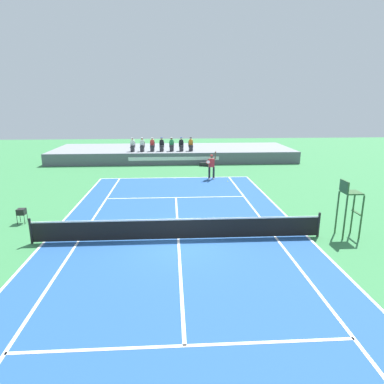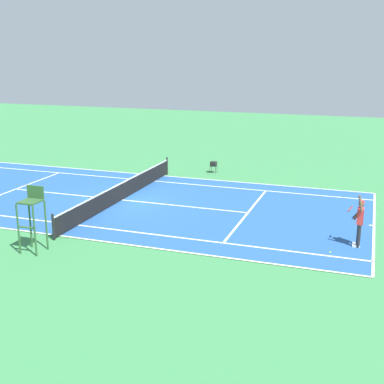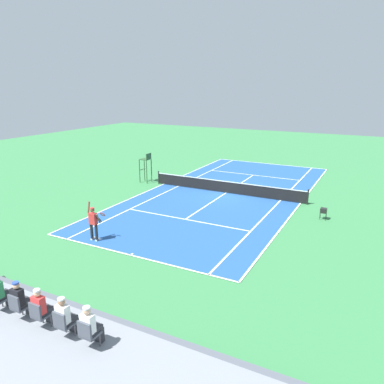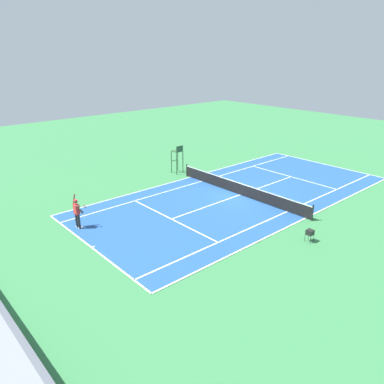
{
  "view_description": "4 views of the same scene",
  "coord_description": "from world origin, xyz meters",
  "views": [
    {
      "loc": [
        -0.24,
        -13.19,
        5.58
      ],
      "look_at": [
        0.81,
        3.96,
        1.0
      ],
      "focal_mm": 31.85,
      "sensor_mm": 36.0,
      "label": 1
    },
    {
      "loc": [
        22.05,
        11.4,
        7.13
      ],
      "look_at": [
        0.81,
        3.96,
        1.0
      ],
      "focal_mm": 47.97,
      "sensor_mm": 36.0,
      "label": 2
    },
    {
      "loc": [
        -10.04,
        24.82,
        7.82
      ],
      "look_at": [
        0.81,
        3.96,
        1.0
      ],
      "focal_mm": 34.72,
      "sensor_mm": 36.0,
      "label": 3
    },
    {
      "loc": [
        -17.01,
        19.73,
        9.92
      ],
      "look_at": [
        0.81,
        3.96,
        1.0
      ],
      "focal_mm": 35.38,
      "sensor_mm": 36.0,
      "label": 4
    }
  ],
  "objects": [
    {
      "name": "court",
      "position": [
        0.0,
        0.0,
        0.01
      ],
      "size": [
        11.08,
        23.88,
        0.03
      ],
      "color": "#235193",
      "rests_on": "ground"
    },
    {
      "name": "spectator_seated_1",
      "position": [
        -2.91,
        18.63,
        1.69
      ],
      "size": [
        0.44,
        0.6,
        1.27
      ],
      "color": "#474C56",
      "rests_on": "bleacher_platform"
    },
    {
      "name": "bleacher_platform",
      "position": [
        0.0,
        21.19,
        0.54
      ],
      "size": [
        23.31,
        7.4,
        1.08
      ],
      "primitive_type": "cube",
      "color": "gray",
      "rests_on": "ground"
    },
    {
      "name": "spectator_seated_6",
      "position": [
        1.6,
        18.63,
        1.69
      ],
      "size": [
        0.44,
        0.6,
        1.27
      ],
      "color": "#474C56",
      "rests_on": "bleacher_platform"
    },
    {
      "name": "net",
      "position": [
        0.0,
        0.0,
        0.52
      ],
      "size": [
        11.98,
        0.1,
        1.07
      ],
      "color": "black",
      "rests_on": "ground"
    },
    {
      "name": "tennis_player",
      "position": [
        2.7,
        11.3,
        0.99
      ],
      "size": [
        0.76,
        0.62,
        2.08
      ],
      "color": "#232328",
      "rests_on": "ground"
    },
    {
      "name": "equipment_bag",
      "position": [
        2.72,
        16.6,
        0.16
      ],
      "size": [
        0.95,
        0.62,
        0.32
      ],
      "color": "black",
      "rests_on": "ground"
    },
    {
      "name": "umpire_chair",
      "position": [
        7.14,
        0.0,
        1.56
      ],
      "size": [
        0.77,
        0.77,
        2.44
      ],
      "color": "#2D562D",
      "rests_on": "ground"
    },
    {
      "name": "spectator_seated_4",
      "position": [
        -0.19,
        18.63,
        1.69
      ],
      "size": [
        0.44,
        0.6,
        1.27
      ],
      "color": "#474C56",
      "rests_on": "bleacher_platform"
    },
    {
      "name": "spectator_seated_2",
      "position": [
        -1.99,
        18.63,
        1.69
      ],
      "size": [
        0.44,
        0.6,
        1.27
      ],
      "color": "#474C56",
      "rests_on": "bleacher_platform"
    },
    {
      "name": "ground_plane",
      "position": [
        0.0,
        0.0,
        0.0
      ],
      "size": [
        80.0,
        80.0,
        0.0
      ],
      "primitive_type": "plane",
      "color": "#387F47"
    },
    {
      "name": "spectator_seated_5",
      "position": [
        0.71,
        18.63,
        1.69
      ],
      "size": [
        0.44,
        0.6,
        1.27
      ],
      "color": "#474C56",
      "rests_on": "bleacher_platform"
    },
    {
      "name": "barrier_wall",
      "position": [
        0.0,
        17.37,
        0.54
      ],
      "size": [
        23.31,
        0.25,
        1.08
      ],
      "color": "#565B66",
      "rests_on": "ground"
    },
    {
      "name": "tennis_ball",
      "position": [
        3.76,
        10.38,
        0.03
      ],
      "size": [
        0.07,
        0.07,
        0.07
      ],
      "primitive_type": "sphere",
      "color": "#D1E533",
      "rests_on": "ground"
    },
    {
      "name": "spectator_seated_0",
      "position": [
        -3.8,
        18.63,
        1.69
      ],
      "size": [
        0.44,
        0.6,
        1.27
      ],
      "color": "#474C56",
      "rests_on": "bleacher_platform"
    },
    {
      "name": "ball_hopper",
      "position": [
        -7.33,
        2.51,
        0.57
      ],
      "size": [
        0.36,
        0.36,
        0.7
      ],
      "color": "black",
      "rests_on": "ground"
    },
    {
      "name": "spectator_seated_3",
      "position": [
        -1.11,
        18.63,
        1.69
      ],
      "size": [
        0.44,
        0.6,
        1.27
      ],
      "color": "#474C56",
      "rests_on": "bleacher_platform"
    }
  ]
}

